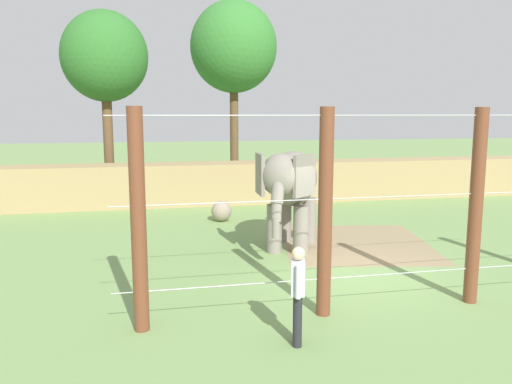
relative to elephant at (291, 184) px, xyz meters
The scene contains 9 objects.
ground_plane 3.19m from the elephant, 70.37° to the right, with size 120.00×120.00×0.00m, color #759956.
dirt_patch 2.81m from the elephant, ahead, with size 4.20×4.72×0.01m, color #937F5B.
embankment_wall 8.10m from the elephant, 83.80° to the left, with size 36.00×1.80×1.73m, color tan.
elephant is the anchor object (origin of this frame).
enrichment_ball 4.66m from the elephant, 107.78° to the left, with size 0.73×0.73×0.73m, color gray.
cable_fence 4.73m from the elephant, 79.16° to the right, with size 10.82×0.27×3.93m.
zookeeper 6.03m from the elephant, 104.76° to the right, with size 0.31×0.59×1.67m.
tree_far_left 12.66m from the elephant, 118.05° to the left, with size 3.79×3.79×8.30m.
tree_left_of_centre 14.09m from the elephant, 87.24° to the left, with size 4.45×4.45×9.54m.
Camera 1 is at (-4.71, -10.93, 3.79)m, focal length 35.47 mm.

